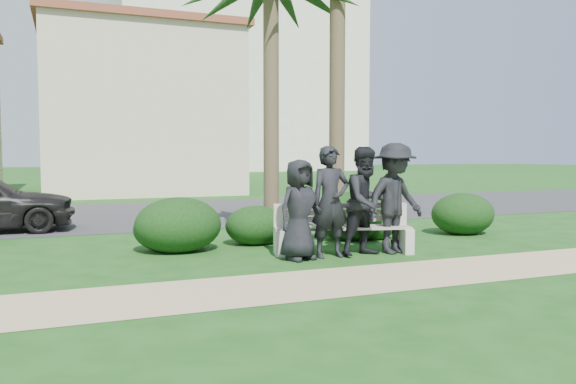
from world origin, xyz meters
The scene contains 16 objects.
ground centered at (0.00, 0.00, 0.00)m, with size 160.00×160.00×0.00m, color #184413.
footpath centered at (0.00, -1.80, 0.00)m, with size 30.00×1.60×0.01m, color tan.
asphalt_street centered at (0.00, 8.00, 0.00)m, with size 160.00×8.00×0.01m, color #2D2D30.
stucco_bldg_right centered at (-1.00, 18.00, 3.66)m, with size 8.40×8.40×7.30m.
hotel_tower centered at (14.00, 55.00, 13.41)m, with size 26.00×18.00×37.30m.
park_bench centered at (0.24, 0.11, 0.37)m, with size 2.48×1.15×0.82m.
man_a centered at (-0.67, -0.18, 0.81)m, with size 0.79×0.51×1.61m, color black.
man_b centered at (-0.11, -0.16, 0.92)m, with size 0.67×0.44×1.83m, color black.
man_c centered at (0.52, -0.24, 0.91)m, with size 0.88×0.69×1.82m, color black.
man_d centered at (1.08, -0.22, 0.94)m, with size 1.22×0.70×1.89m, color black.
hedge_a centered at (-2.33, 1.32, 0.49)m, with size 1.51×1.25×0.98m, color black.
hedge_b centered at (-2.44, 1.47, 0.42)m, with size 1.28×1.06×0.83m, color black.
hedge_c centered at (-0.82, 1.59, 0.38)m, with size 1.16×0.96×0.75m, color black.
hedge_d centered at (1.16, 1.47, 0.49)m, with size 1.51×1.25×0.99m, color black.
hedge_e centered at (1.59, 1.34, 0.32)m, with size 0.97×0.80×0.63m, color black.
hedge_f centered at (3.74, 1.29, 0.45)m, with size 1.39×1.15×0.91m, color black.
Camera 1 is at (-4.12, -8.41, 1.68)m, focal length 35.00 mm.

